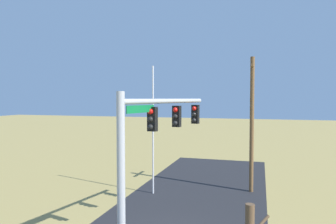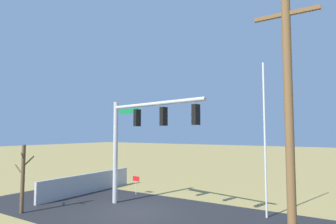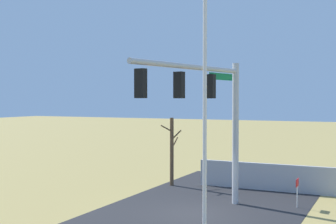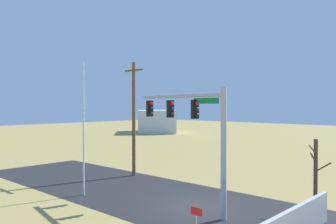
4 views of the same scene
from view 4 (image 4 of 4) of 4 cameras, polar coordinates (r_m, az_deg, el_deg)
ground_plane at (r=19.10m, az=4.49°, el=-14.95°), size 160.00×160.00×0.00m
road_surface at (r=21.71m, az=-4.05°, el=-12.95°), size 28.00×8.00×0.01m
signal_mast at (r=17.89m, az=4.22°, el=-1.76°), size 6.85×1.62×6.13m
flagpole at (r=21.11m, az=-13.53°, el=-2.58°), size 0.10×0.10×7.87m
utility_pole at (r=26.33m, az=-5.57°, el=-0.80°), size 1.90×0.26×8.47m
bare_tree at (r=19.27m, az=22.82°, el=-9.22°), size 1.27×1.02×3.59m
open_sign at (r=14.62m, az=4.64°, el=-16.32°), size 0.56×0.04×1.22m
distant_building at (r=68.10m, az=-1.93°, el=-1.51°), size 12.15×11.99×4.26m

